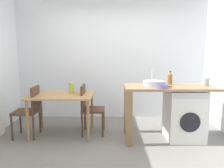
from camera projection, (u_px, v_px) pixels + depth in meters
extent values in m
plane|color=slate|center=(110.00, 150.00, 3.21)|extent=(5.46, 5.46, 0.00)
cube|color=silver|center=(111.00, 59.00, 4.75)|extent=(4.60, 0.10, 2.70)
cube|color=tan|center=(62.00, 95.00, 3.73)|extent=(1.10, 0.76, 0.03)
cylinder|color=#977045|center=(28.00, 121.00, 3.46)|extent=(0.05, 0.05, 0.71)
cylinder|color=#977045|center=(88.00, 121.00, 3.45)|extent=(0.05, 0.05, 0.71)
cylinder|color=#977045|center=(41.00, 110.00, 4.11)|extent=(0.05, 0.05, 0.71)
cylinder|color=#977045|center=(92.00, 111.00, 4.10)|extent=(0.05, 0.05, 0.71)
cube|color=#4C3323|center=(26.00, 112.00, 3.67)|extent=(0.41, 0.41, 0.04)
cube|color=#4C3323|center=(36.00, 99.00, 3.65)|extent=(0.05, 0.38, 0.45)
cylinder|color=#4C3323|center=(12.00, 128.00, 3.52)|extent=(0.04, 0.04, 0.45)
cylinder|color=#4C3323|center=(20.00, 121.00, 3.88)|extent=(0.04, 0.04, 0.45)
cylinder|color=#4C3323|center=(33.00, 128.00, 3.53)|extent=(0.04, 0.04, 0.45)
cylinder|color=#4C3323|center=(40.00, 121.00, 3.89)|extent=(0.04, 0.04, 0.45)
cube|color=#4C3323|center=(93.00, 110.00, 3.81)|extent=(0.40, 0.40, 0.04)
cube|color=#4C3323|center=(83.00, 97.00, 3.78)|extent=(0.04, 0.38, 0.45)
cylinder|color=#4C3323|center=(104.00, 119.00, 4.02)|extent=(0.04, 0.04, 0.45)
cylinder|color=#4C3323|center=(103.00, 125.00, 3.67)|extent=(0.04, 0.04, 0.45)
cylinder|color=#4C3323|center=(85.00, 118.00, 4.03)|extent=(0.04, 0.04, 0.45)
cylinder|color=#4C3323|center=(82.00, 125.00, 3.67)|extent=(0.04, 0.04, 0.45)
cube|color=olive|center=(170.00, 87.00, 3.53)|extent=(1.50, 0.68, 0.04)
cube|color=brown|center=(129.00, 119.00, 3.31)|extent=(0.10, 0.10, 0.88)
cube|color=brown|center=(127.00, 109.00, 3.89)|extent=(0.10, 0.10, 0.88)
cube|color=silver|center=(184.00, 114.00, 3.59)|extent=(0.60, 0.60, 0.86)
cylinder|color=black|center=(190.00, 122.00, 3.30)|extent=(0.32, 0.02, 0.32)
cube|color=#B2B2B7|center=(191.00, 97.00, 3.25)|extent=(0.54, 0.01, 0.08)
cylinder|color=#9EA0A5|center=(154.00, 83.00, 3.52)|extent=(0.38, 0.38, 0.09)
cylinder|color=#B2B2B7|center=(152.00, 77.00, 3.68)|extent=(0.02, 0.02, 0.28)
cylinder|color=brown|center=(170.00, 80.00, 3.69)|extent=(0.08, 0.08, 0.17)
cone|color=brown|center=(170.00, 73.00, 3.67)|extent=(0.07, 0.07, 0.05)
cylinder|color=#262626|center=(170.00, 72.00, 3.66)|extent=(0.03, 0.03, 0.02)
cylinder|color=slate|center=(161.00, 86.00, 3.32)|extent=(0.22, 0.22, 0.06)
cylinder|color=#3D375B|center=(161.00, 85.00, 3.32)|extent=(0.17, 0.17, 0.03)
cylinder|color=gray|center=(206.00, 82.00, 3.56)|extent=(0.11, 0.11, 0.13)
cylinder|color=#99724C|center=(205.00, 73.00, 3.55)|extent=(0.01, 0.04, 0.18)
cylinder|color=#99724C|center=(208.00, 73.00, 3.53)|extent=(0.01, 0.05, 0.18)
cylinder|color=#A8C63D|center=(71.00, 88.00, 3.81)|extent=(0.09, 0.09, 0.20)
cube|color=#B2B2B7|center=(168.00, 87.00, 3.43)|extent=(0.15, 0.06, 0.01)
cube|color=#262628|center=(168.00, 87.00, 3.43)|extent=(0.15, 0.06, 0.01)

